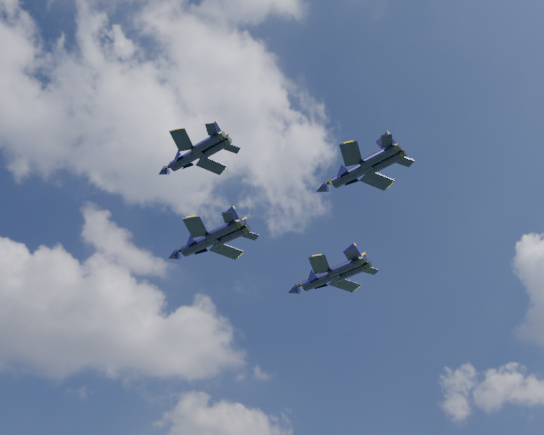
{
  "coord_description": "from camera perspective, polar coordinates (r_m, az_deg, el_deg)",
  "views": [
    {
      "loc": [
        -11.92,
        -68.91,
        3.3
      ],
      "look_at": [
        4.9,
        4.02,
        64.46
      ],
      "focal_mm": 40.0,
      "sensor_mm": 36.0,
      "label": 1
    }
  ],
  "objects": [
    {
      "name": "jet_lead",
      "position": [
        106.03,
        -6.92,
        -2.54
      ],
      "size": [
        15.44,
        16.43,
        4.34
      ],
      "rotation": [
        0.0,
        0.0,
        0.73
      ],
      "color": "black"
    },
    {
      "name": "jet_left",
      "position": [
        89.16,
        -8.15,
        5.46
      ],
      "size": [
        11.74,
        12.75,
        3.34
      ],
      "rotation": [
        0.0,
        0.0,
        0.71
      ],
      "color": "black"
    },
    {
      "name": "jet_right",
      "position": [
        108.56,
        4.46,
        -5.86
      ],
      "size": [
        14.64,
        16.41,
        4.24
      ],
      "rotation": [
        0.0,
        0.0,
        0.69
      ],
      "color": "black"
    },
    {
      "name": "jet_slot",
      "position": [
        89.33,
        7.34,
        4.04
      ],
      "size": [
        12.65,
        14.46,
        3.71
      ],
      "rotation": [
        0.0,
        0.0,
        0.67
      ],
      "color": "black"
    }
  ]
}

